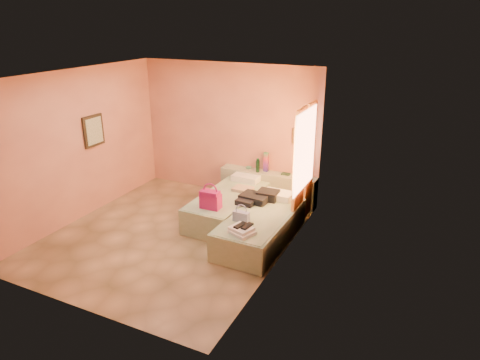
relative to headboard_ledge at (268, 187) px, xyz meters
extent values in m
plane|color=tan|center=(-0.98, -2.10, -0.33)|extent=(4.50, 4.50, 0.00)
cube|color=#E39979|center=(-0.98, 0.15, 1.07)|extent=(4.00, 0.02, 2.80)
cube|color=#E39979|center=(-2.98, -2.10, 1.07)|extent=(0.02, 4.50, 2.80)
cube|color=#E39979|center=(1.02, -2.10, 1.07)|extent=(0.02, 4.50, 2.80)
cube|color=white|center=(-0.98, -2.10, 2.47)|extent=(4.00, 4.50, 0.02)
cube|color=beige|center=(1.00, -0.85, 1.18)|extent=(0.02, 1.10, 1.40)
cube|color=#F4953A|center=(0.96, -1.00, 0.82)|extent=(0.05, 0.55, 2.20)
cube|color=#F4953A|center=(0.96, -0.40, 0.82)|extent=(0.05, 0.45, 2.20)
cube|color=#302415|center=(-2.95, -1.70, 1.28)|extent=(0.04, 0.50, 0.60)
cube|color=#BB933E|center=(0.57, 0.12, 1.12)|extent=(0.25, 0.04, 0.30)
cube|color=#AFB594|center=(0.00, 0.00, 0.00)|extent=(2.05, 0.30, 0.65)
cube|color=#A2B894|center=(-0.38, -1.05, -0.08)|extent=(0.93, 2.01, 0.50)
cube|color=#A2B894|center=(0.52, -1.63, -0.08)|extent=(0.93, 2.01, 0.50)
cylinder|color=#153A25|center=(-0.21, -0.06, 0.47)|extent=(0.08, 0.08, 0.28)
cube|color=#B51663|center=(-0.07, 0.05, 0.53)|extent=(0.09, 0.09, 0.40)
cylinder|color=#4A876D|center=(-0.47, 0.07, 0.34)|extent=(0.16, 0.16, 0.03)
cube|color=#24432C|center=(0.37, 0.04, 0.34)|extent=(0.17, 0.13, 0.03)
cube|color=white|center=(0.78, 0.01, 0.46)|extent=(0.23, 0.23, 0.26)
cube|color=#B51663|center=(-0.38, -1.74, 0.34)|extent=(0.36, 0.21, 0.33)
cube|color=tan|center=(-0.21, -0.77, 0.21)|extent=(0.36, 0.29, 0.06)
cube|color=black|center=(0.24, -1.13, 0.26)|extent=(0.57, 0.57, 0.16)
cube|color=#3F5197|center=(0.32, -1.98, 0.26)|extent=(0.27, 0.12, 0.17)
cube|color=white|center=(0.52, -2.37, 0.23)|extent=(0.44, 0.41, 0.10)
cube|color=black|center=(0.52, -2.32, 0.29)|extent=(0.23, 0.28, 0.02)
camera|label=1|loc=(3.02, -7.70, 3.34)|focal=32.00mm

